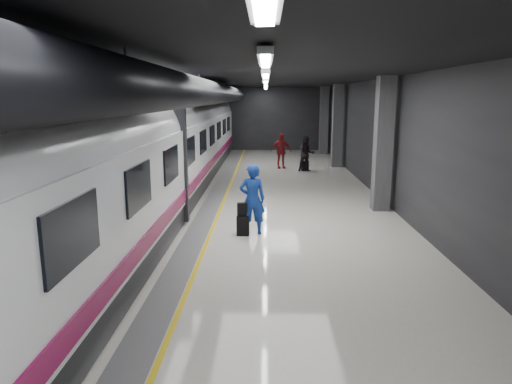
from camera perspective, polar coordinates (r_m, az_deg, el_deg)
ground at (r=13.92m, az=-1.34°, el=-4.10°), size 40.00×40.00×0.00m
platform_hall at (r=14.36m, az=-2.40°, el=10.69°), size 10.02×40.02×4.51m
train at (r=14.03m, az=-14.79°, el=4.27°), size 3.05×38.00×4.05m
traveler_main at (r=12.75m, az=-0.46°, el=-0.94°), size 0.79×0.58×2.00m
suitcase_main at (r=12.80m, az=-1.64°, el=-4.21°), size 0.36×0.24×0.56m
shoulder_bag at (r=12.70m, az=-1.74°, el=-2.17°), size 0.29×0.18×0.37m
traveler_far_a at (r=23.86m, az=6.33°, el=4.74°), size 1.00×0.84×1.83m
traveler_far_b at (r=24.84m, az=3.13°, el=5.18°), size 1.21×0.74×1.92m
suitcase_far at (r=24.18m, az=6.14°, el=3.26°), size 0.40×0.32×0.50m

